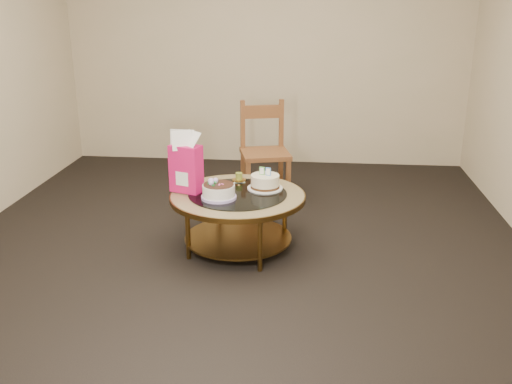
# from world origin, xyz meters

# --- Properties ---
(ground) EXTENTS (5.00, 5.00, 0.00)m
(ground) POSITION_xyz_m (0.00, 0.00, 0.00)
(ground) COLOR black
(ground) RESTS_ON ground
(room_walls) EXTENTS (4.52, 5.02, 2.61)m
(room_walls) POSITION_xyz_m (0.00, 0.00, 1.54)
(room_walls) COLOR beige
(room_walls) RESTS_ON ground
(coffee_table) EXTENTS (1.02, 1.02, 0.46)m
(coffee_table) POSITION_xyz_m (0.00, -0.00, 0.38)
(coffee_table) COLOR brown
(coffee_table) RESTS_ON ground
(decorated_cake) EXTENTS (0.26, 0.26, 0.15)m
(decorated_cake) POSITION_xyz_m (-0.12, -0.12, 0.51)
(decorated_cake) COLOR #B299D9
(decorated_cake) RESTS_ON coffee_table
(cream_cake) EXTENTS (0.27, 0.27, 0.17)m
(cream_cake) POSITION_xyz_m (0.19, 0.13, 0.51)
(cream_cake) COLOR white
(cream_cake) RESTS_ON coffee_table
(gift_bag) EXTENTS (0.26, 0.22, 0.46)m
(gift_bag) POSITION_xyz_m (-0.39, 0.01, 0.69)
(gift_bag) COLOR #D91463
(gift_bag) RESTS_ON coffee_table
(pillar_candle) EXTENTS (0.11, 0.11, 0.08)m
(pillar_candle) POSITION_xyz_m (-0.03, 0.29, 0.48)
(pillar_candle) COLOR #E7D85F
(pillar_candle) RESTS_ON coffee_table
(dining_chair) EXTENTS (0.53, 0.53, 0.94)m
(dining_chair) POSITION_xyz_m (0.10, 1.16, 0.47)
(dining_chair) COLOR brown
(dining_chair) RESTS_ON ground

